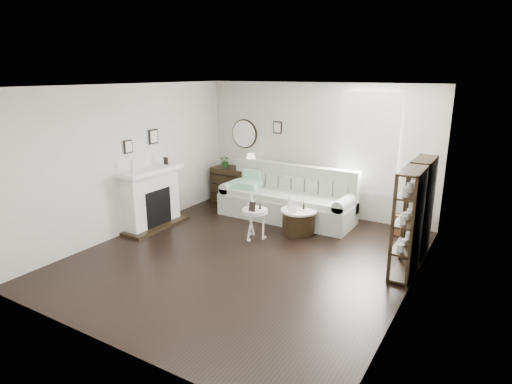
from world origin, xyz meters
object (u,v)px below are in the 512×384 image
Objects in this scene: sofa at (288,201)px; dresser at (238,185)px; drum_table at (299,221)px; pedestal_table at (255,212)px.

dresser is (-1.47, 0.39, 0.05)m from sofa.
sofa is 4.15× the size of drum_table.
sofa is 4.93× the size of pedestal_table.
dresser is at bearing 165.28° from sofa.
pedestal_table is at bearing -49.32° from dresser.
drum_table is (2.04, -1.07, -0.17)m from dresser.
sofa is 2.28× the size of dresser.
pedestal_table reaches higher than drum_table.
pedestal_table is at bearing -130.52° from drum_table.
sofa reaches higher than pedestal_table.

